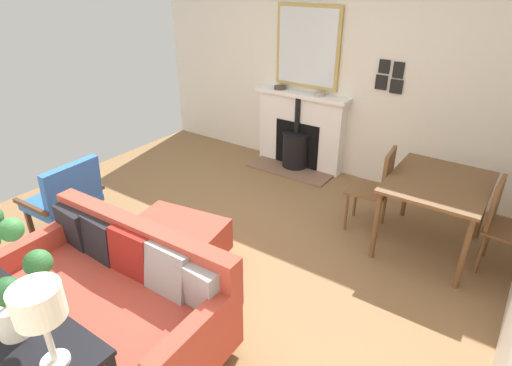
% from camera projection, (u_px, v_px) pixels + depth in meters
% --- Properties ---
extents(ground_plane, '(5.23, 5.23, 0.01)m').
position_uv_depth(ground_plane, '(195.00, 258.00, 4.06)').
color(ground_plane, olive).
extents(wall_left, '(0.12, 5.23, 2.70)m').
position_uv_depth(wall_left, '(327.00, 69.00, 5.35)').
color(wall_left, silver).
rests_on(wall_left, ground).
extents(fireplace, '(0.58, 1.31, 1.04)m').
position_uv_depth(fireplace, '(299.00, 136.00, 5.75)').
color(fireplace, brown).
rests_on(fireplace, ground).
extents(mirror_over_mantel, '(0.04, 0.89, 1.01)m').
position_uv_depth(mirror_over_mantel, '(308.00, 47.00, 5.30)').
color(mirror_over_mantel, tan).
extents(mantel_bowl_near, '(0.17, 0.17, 0.04)m').
position_uv_depth(mantel_bowl_near, '(280.00, 87.00, 5.65)').
color(mantel_bowl_near, '#47382D').
rests_on(mantel_bowl_near, fireplace).
extents(mantel_bowl_far, '(0.13, 0.13, 0.05)m').
position_uv_depth(mantel_bowl_far, '(320.00, 94.00, 5.34)').
color(mantel_bowl_far, '#9E9384').
rests_on(mantel_bowl_far, fireplace).
extents(sofa, '(0.90, 1.79, 0.83)m').
position_uv_depth(sofa, '(117.00, 294.00, 3.07)').
color(sofa, '#B2B2B7').
rests_on(sofa, ground).
extents(ottoman, '(0.80, 0.94, 0.41)m').
position_uv_depth(ottoman, '(176.00, 240.00, 3.88)').
color(ottoman, '#B2B2B7').
rests_on(ottoman, ground).
extents(armchair_accent, '(0.70, 0.61, 0.84)m').
position_uv_depth(armchair_accent, '(66.00, 196.00, 4.21)').
color(armchair_accent, '#4C3321').
rests_on(armchair_accent, ground).
extents(console_table, '(0.44, 1.47, 0.75)m').
position_uv_depth(console_table, '(4.00, 327.00, 2.39)').
color(console_table, black).
rests_on(console_table, ground).
extents(table_lamp_far_end, '(0.23, 0.23, 0.47)m').
position_uv_depth(table_lamp_far_end, '(39.00, 307.00, 1.91)').
color(table_lamp_far_end, beige).
rests_on(table_lamp_far_end, console_table).
extents(dining_table, '(1.04, 0.86, 0.74)m').
position_uv_depth(dining_table, '(438.00, 190.00, 3.92)').
color(dining_table, brown).
rests_on(dining_table, ground).
extents(dining_chair_near_fireplace, '(0.44, 0.44, 0.91)m').
position_uv_depth(dining_chair_near_fireplace, '(378.00, 184.00, 4.27)').
color(dining_chair_near_fireplace, brown).
rests_on(dining_chair_near_fireplace, ground).
extents(dining_chair_by_back_wall, '(0.42, 0.42, 0.87)m').
position_uv_depth(dining_chair_by_back_wall, '(502.00, 220.00, 3.70)').
color(dining_chair_by_back_wall, brown).
rests_on(dining_chair_by_back_wall, ground).
extents(photo_gallery_row, '(0.02, 0.32, 0.37)m').
position_uv_depth(photo_gallery_row, '(390.00, 77.00, 4.86)').
color(photo_gallery_row, black).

